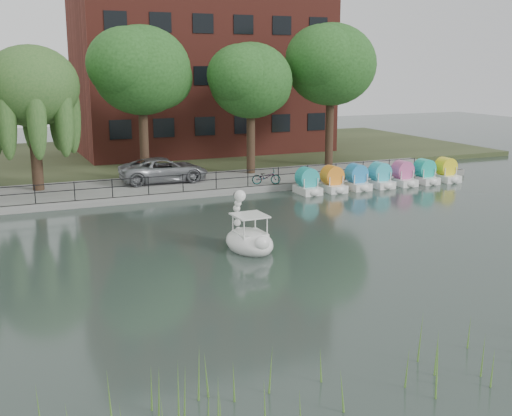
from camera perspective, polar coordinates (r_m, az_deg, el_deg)
ground_plane at (r=24.83m, az=2.64°, el=-4.90°), size 120.00×120.00×0.00m
promenade at (r=39.35m, az=-7.67°, el=1.91°), size 40.00×6.00×0.40m
kerb at (r=36.57m, az=-6.39°, el=1.12°), size 40.00×0.25×0.40m
land_strip at (r=52.79m, az=-11.88°, el=4.49°), size 60.00×22.00×0.36m
railing at (r=36.58m, az=-6.52°, el=2.63°), size 32.00×0.05×1.00m
apartment_building at (r=54.11m, az=-4.82°, el=14.66°), size 20.00×10.07×18.00m
willow_mid at (r=38.35m, az=-19.37°, el=10.14°), size 5.32×5.32×8.15m
broadleaf_center at (r=40.34m, az=-10.16°, el=11.90°), size 6.00×6.00×9.25m
broadleaf_right at (r=42.09m, az=-0.48°, el=11.21°), size 5.40×5.40×8.32m
broadleaf_far at (r=45.88m, az=6.69°, el=12.51°), size 6.30×6.30×9.71m
minivan at (r=39.64m, az=-8.20°, el=3.53°), size 3.01×6.26×1.72m
bicycle at (r=38.54m, az=0.92°, el=2.86°), size 1.13×1.82×1.00m
swan_boat at (r=26.45m, az=-0.65°, el=-2.62°), size 1.83×2.91×2.35m
pedal_boat_row at (r=40.52m, az=10.97°, el=2.69°), size 11.35×1.70×1.40m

